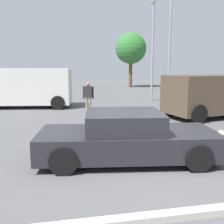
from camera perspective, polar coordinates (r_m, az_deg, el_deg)
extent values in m
plane|color=#515154|center=(6.82, 4.71, -10.59)|extent=(80.00, 80.00, 0.00)
cube|color=#232328|center=(6.86, 3.30, -6.42)|extent=(4.61, 2.40, 0.60)
cube|color=#232328|center=(6.72, 2.50, -2.01)|extent=(2.06, 1.90, 0.48)
cube|color=slate|center=(6.86, 9.80, -1.90)|extent=(0.27, 1.52, 0.41)
cube|color=slate|center=(6.69, -4.99, -2.09)|extent=(0.27, 1.52, 0.41)
cylinder|color=black|center=(8.00, 13.39, -5.34)|extent=(0.66, 0.31, 0.64)
cylinder|color=black|center=(6.46, 17.73, -9.20)|extent=(0.66, 0.31, 0.64)
cylinder|color=black|center=(7.71, -8.68, -5.77)|extent=(0.66, 0.31, 0.64)
cylinder|color=black|center=(6.09, -10.17, -10.04)|extent=(0.66, 0.31, 0.64)
ellipsoid|color=white|center=(9.06, 22.18, -4.45)|extent=(0.36, 0.43, 0.25)
sphere|color=white|center=(8.82, 22.58, -4.40)|extent=(0.20, 0.20, 0.20)
cylinder|color=white|center=(8.97, 21.86, -5.76)|extent=(0.06, 0.06, 0.15)
cylinder|color=white|center=(9.23, 22.34, -5.37)|extent=(0.06, 0.06, 0.15)
cylinder|color=white|center=(9.20, 21.51, -5.37)|extent=(0.06, 0.06, 0.15)
sphere|color=white|center=(9.26, 21.86, -3.89)|extent=(0.11, 0.11, 0.11)
cube|color=silver|center=(16.18, -17.40, 5.21)|extent=(5.09, 2.65, 1.98)
cylinder|color=black|center=(17.67, -22.27, 2.57)|extent=(0.79, 0.36, 0.76)
cylinder|color=black|center=(14.99, -11.33, 1.94)|extent=(0.79, 0.36, 0.76)
cylinder|color=black|center=(16.81, -10.42, 2.80)|extent=(0.79, 0.36, 0.76)
cube|color=#4C3D2D|center=(13.44, 20.79, 3.69)|extent=(4.94, 2.89, 1.71)
cylinder|color=black|center=(13.15, 12.35, 0.92)|extent=(0.83, 0.41, 0.80)
cylinder|color=black|center=(11.69, 17.69, -0.40)|extent=(0.83, 0.41, 0.80)
cylinder|color=gray|center=(14.16, -5.34, 1.66)|extent=(0.13, 0.13, 0.77)
cylinder|color=gray|center=(14.14, -4.66, 1.66)|extent=(0.13, 0.13, 0.77)
cube|color=#262626|center=(14.07, -5.04, 4.31)|extent=(0.45, 0.33, 0.55)
cylinder|color=#262626|center=(14.11, -6.01, 4.12)|extent=(0.09, 0.09, 0.64)
cylinder|color=#262626|center=(14.04, -4.07, 4.12)|extent=(0.09, 0.09, 0.64)
sphere|color=#936B4C|center=(14.04, -5.07, 5.85)|extent=(0.21, 0.21, 0.21)
cube|color=#B7B2A8|center=(4.65, 13.87, -20.29)|extent=(7.25, 0.20, 0.12)
cylinder|color=gray|center=(18.64, 8.53, 12.25)|extent=(0.14, 0.14, 6.43)
sphere|color=silver|center=(19.08, 8.81, 22.34)|extent=(0.44, 0.44, 0.44)
cylinder|color=gray|center=(19.16, 12.04, 12.79)|extent=(0.14, 0.14, 6.90)
cylinder|color=brown|center=(30.11, 3.93, 8.05)|extent=(0.37, 0.37, 2.97)
sphere|color=#2D6B2D|center=(30.15, 3.99, 13.25)|extent=(3.34, 3.34, 3.34)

